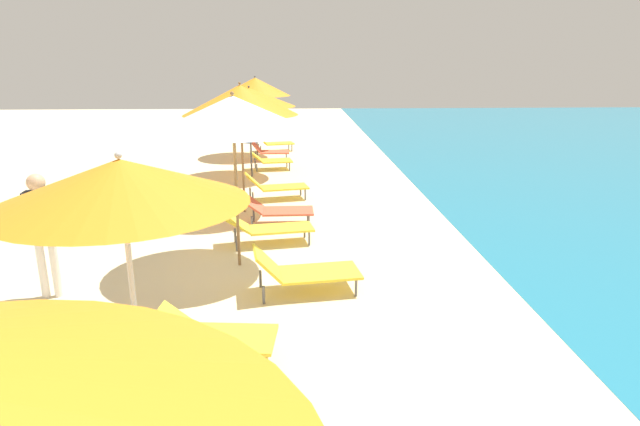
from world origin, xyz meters
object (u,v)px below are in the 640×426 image
(lounger_sixth_shoreside, at_px, (271,160))
(person_walking_far, at_px, (233,114))
(umbrella_fifth, at_px, (240,100))
(lounger_fourth_shoreside, at_px, (268,227))
(lounger_farthest_shoreside, at_px, (274,142))
(umbrella_third, at_px, (121,182))
(lounger_farthest_inland, at_px, (269,151))
(umbrella_fourth, at_px, (233,114))
(cooler_box, at_px, (250,139))
(lounger_fourth_inland, at_px, (304,270))
(umbrella_sixth, at_px, (249,97))
(lounger_third_shoreside, at_px, (212,335))
(umbrella_farthest, at_px, (255,87))
(person_walking_near, at_px, (263,116))
(lounger_fifth_inland, at_px, (278,209))
(lounger_fifth_shoreside, at_px, (275,186))
(person_walking_mid, at_px, (42,223))

(lounger_sixth_shoreside, height_order, person_walking_far, person_walking_far)
(umbrella_fifth, bearing_deg, lounger_fourth_shoreside, -73.74)
(lounger_fourth_shoreside, relative_size, lounger_farthest_shoreside, 1.15)
(umbrella_third, distance_m, lounger_farthest_inland, 13.42)
(umbrella_third, xyz_separation_m, lounger_farthest_shoreside, (0.62, 15.25, -1.94))
(person_walking_far, bearing_deg, umbrella_fourth, -109.74)
(umbrella_third, height_order, cooler_box, umbrella_third)
(lounger_farthest_inland, bearing_deg, umbrella_fifth, -93.57)
(lounger_fourth_inland, xyz_separation_m, lounger_farthest_inland, (-0.98, 10.51, 0.00))
(umbrella_fourth, distance_m, person_walking_far, 15.66)
(lounger_sixth_shoreside, height_order, lounger_farthest_shoreside, lounger_farthest_shoreside)
(umbrella_fourth, distance_m, umbrella_fifth, 3.21)
(umbrella_sixth, height_order, lounger_sixth_shoreside, umbrella_sixth)
(lounger_third_shoreside, bearing_deg, lounger_farthest_shoreside, 94.53)
(lounger_third_shoreside, relative_size, umbrella_farthest, 0.51)
(umbrella_third, bearing_deg, lounger_sixth_shoreside, 86.85)
(person_walking_near, bearing_deg, umbrella_third, -70.57)
(lounger_third_shoreside, distance_m, umbrella_farthest, 13.34)
(lounger_third_shoreside, distance_m, lounger_fifth_inland, 5.03)
(lounger_fifth_shoreside, height_order, umbrella_farthest, umbrella_farthest)
(umbrella_third, xyz_separation_m, lounger_fourth_shoreside, (0.92, 4.86, -1.95))
(lounger_third_shoreside, distance_m, lounger_fifth_shoreside, 7.09)
(lounger_sixth_shoreside, height_order, umbrella_farthest, umbrella_farthest)
(umbrella_third, relative_size, umbrella_sixth, 0.98)
(lounger_third_shoreside, height_order, person_walking_mid, person_walking_mid)
(umbrella_fourth, xyz_separation_m, lounger_fourth_inland, (1.04, -1.10, -2.12))
(umbrella_third, relative_size, lounger_fifth_shoreside, 1.61)
(lounger_fifth_inland, distance_m, lounger_farthest_inland, 7.27)
(lounger_fifth_inland, distance_m, lounger_sixth_shoreside, 5.77)
(umbrella_fourth, distance_m, lounger_fifth_inland, 3.08)
(umbrella_fourth, distance_m, lounger_fifth_shoreside, 4.76)
(lounger_third_shoreside, height_order, person_walking_far, person_walking_far)
(lounger_farthest_shoreside, relative_size, lounger_farthest_inland, 1.16)
(lounger_fourth_shoreside, xyz_separation_m, lounger_farthest_inland, (-0.37, 8.40, 0.01))
(lounger_fourth_inland, relative_size, umbrella_fifth, 0.57)
(umbrella_farthest, bearing_deg, lounger_farthest_shoreside, 62.75)
(umbrella_third, distance_m, person_walking_mid, 3.64)
(umbrella_fourth, distance_m, person_walking_near, 15.21)
(lounger_fifth_inland, relative_size, umbrella_sixth, 0.54)
(lounger_fourth_shoreside, distance_m, lounger_fifth_inland, 1.17)
(lounger_third_shoreside, relative_size, lounger_fourth_shoreside, 0.85)
(umbrella_fifth, distance_m, lounger_fifth_inland, 2.47)
(person_walking_far, relative_size, cooler_box, 3.24)
(lounger_fifth_inland, bearing_deg, person_walking_far, 99.40)
(lounger_fifth_shoreside, relative_size, lounger_farthest_inland, 1.27)
(lounger_farthest_shoreside, distance_m, person_walking_near, 3.82)
(lounger_fifth_shoreside, xyz_separation_m, lounger_farthest_inland, (-0.38, 5.17, -0.00))
(lounger_farthest_inland, distance_m, person_walking_mid, 10.84)
(lounger_sixth_shoreside, bearing_deg, umbrella_third, -102.04)
(lounger_third_shoreside, height_order, cooler_box, lounger_third_shoreside)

